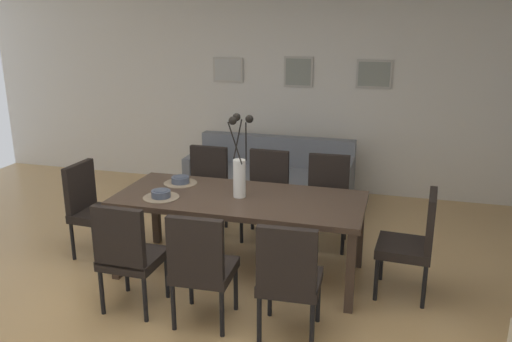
% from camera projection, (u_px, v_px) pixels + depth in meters
% --- Properties ---
extents(ground_plane, '(9.00, 9.00, 0.00)m').
position_uv_depth(ground_plane, '(206.00, 304.00, 4.34)').
color(ground_plane, tan).
extents(back_wall_panel, '(9.00, 0.10, 2.60)m').
position_uv_depth(back_wall_panel, '(291.00, 93.00, 6.97)').
color(back_wall_panel, silver).
rests_on(back_wall_panel, ground).
extents(dining_table, '(2.20, 0.94, 0.74)m').
position_uv_depth(dining_table, '(240.00, 204.00, 4.68)').
color(dining_table, '#3D2D23').
rests_on(dining_table, ground).
extents(dining_chair_near_left, '(0.45, 0.45, 0.92)m').
position_uv_depth(dining_chair_near_left, '(128.00, 252.00, 4.10)').
color(dining_chair_near_left, black).
rests_on(dining_chair_near_left, ground).
extents(dining_chair_near_right, '(0.45, 0.45, 0.92)m').
position_uv_depth(dining_chair_near_right, '(206.00, 185.00, 5.71)').
color(dining_chair_near_right, black).
rests_on(dining_chair_near_right, ground).
extents(dining_chair_far_left, '(0.46, 0.46, 0.92)m').
position_uv_depth(dining_chair_far_left, '(201.00, 264.00, 3.90)').
color(dining_chair_far_left, black).
rests_on(dining_chair_far_left, ground).
extents(dining_chair_far_right, '(0.45, 0.45, 0.92)m').
position_uv_depth(dining_chair_far_right, '(266.00, 190.00, 5.55)').
color(dining_chair_far_right, black).
rests_on(dining_chair_far_right, ground).
extents(dining_chair_mid_left, '(0.46, 0.46, 0.92)m').
position_uv_depth(dining_chair_mid_left, '(289.00, 275.00, 3.74)').
color(dining_chair_mid_left, black).
rests_on(dining_chair_mid_left, ground).
extents(dining_chair_mid_right, '(0.46, 0.46, 0.92)m').
position_uv_depth(dining_chair_mid_right, '(327.00, 196.00, 5.37)').
color(dining_chair_mid_right, black).
rests_on(dining_chair_mid_right, ground).
extents(dining_chair_head_west, '(0.46, 0.46, 0.92)m').
position_uv_depth(dining_chair_head_west, '(91.00, 205.00, 5.12)').
color(dining_chair_head_west, black).
rests_on(dining_chair_head_west, ground).
extents(dining_chair_head_east, '(0.47, 0.47, 0.92)m').
position_uv_depth(dining_chair_head_east, '(414.00, 239.00, 4.34)').
color(dining_chair_head_east, black).
rests_on(dining_chair_head_east, ground).
extents(centerpiece_vase, '(0.21, 0.23, 0.73)m').
position_uv_depth(centerpiece_vase, '(239.00, 166.00, 4.58)').
color(centerpiece_vase, white).
rests_on(centerpiece_vase, dining_table).
extents(placemat_near_left, '(0.32, 0.32, 0.01)m').
position_uv_depth(placemat_near_left, '(161.00, 197.00, 4.64)').
color(placemat_near_left, '#7F705B').
rests_on(placemat_near_left, dining_table).
extents(bowl_near_left, '(0.17, 0.17, 0.07)m').
position_uv_depth(bowl_near_left, '(161.00, 193.00, 4.63)').
color(bowl_near_left, '#475166').
rests_on(bowl_near_left, dining_table).
extents(placemat_near_right, '(0.32, 0.32, 0.01)m').
position_uv_depth(placemat_near_right, '(181.00, 183.00, 5.03)').
color(placemat_near_right, '#7F705B').
rests_on(placemat_near_right, dining_table).
extents(bowl_near_right, '(0.17, 0.17, 0.07)m').
position_uv_depth(bowl_near_right, '(180.00, 179.00, 5.02)').
color(bowl_near_right, '#475166').
rests_on(bowl_near_right, dining_table).
extents(sofa, '(2.00, 0.84, 0.80)m').
position_uv_depth(sofa, '(271.00, 182.00, 6.60)').
color(sofa, slate).
rests_on(sofa, ground).
extents(framed_picture_left, '(0.42, 0.03, 0.33)m').
position_uv_depth(framed_picture_left, '(228.00, 70.00, 7.04)').
color(framed_picture_left, '#B2ADA3').
extents(framed_picture_center, '(0.38, 0.03, 0.39)m').
position_uv_depth(framed_picture_center, '(298.00, 72.00, 6.79)').
color(framed_picture_center, '#B2ADA3').
extents(framed_picture_right, '(0.44, 0.03, 0.35)m').
position_uv_depth(framed_picture_right, '(374.00, 74.00, 6.54)').
color(framed_picture_right, '#B2ADA3').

